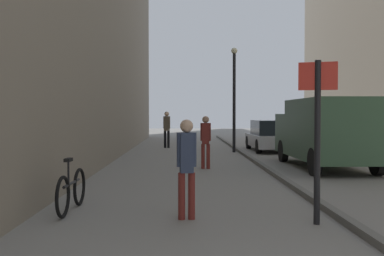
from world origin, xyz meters
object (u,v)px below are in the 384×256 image
object	(u,v)px
parked_car	(270,136)
lamp_post	(234,93)
pedestrian_main_foreground	(187,162)
pedestrian_far_crossing	(167,127)
pedestrian_mid_block	(206,138)
delivery_van	(325,131)
bicycle_leaning	(72,190)
street_sign_post	(317,127)

from	to	relation	value
parked_car	lamp_post	world-z (taller)	lamp_post
pedestrian_main_foreground	lamp_post	world-z (taller)	lamp_post
pedestrian_main_foreground	pedestrian_far_crossing	size ratio (longest dim) A/B	0.89
parked_car	pedestrian_mid_block	bearing A→B (deg)	-117.12
parked_car	delivery_van	bearing A→B (deg)	-86.75
bicycle_leaning	delivery_van	bearing A→B (deg)	45.99
pedestrian_far_crossing	lamp_post	size ratio (longest dim) A/B	0.39
pedestrian_main_foreground	delivery_van	size ratio (longest dim) A/B	0.31
pedestrian_mid_block	pedestrian_main_foreground	bearing A→B (deg)	-87.29
pedestrian_main_foreground	delivery_van	xyz separation A→B (m)	(4.53, 7.02, 0.25)
delivery_van	bicycle_leaning	world-z (taller)	delivery_van
delivery_van	lamp_post	distance (m)	6.60
lamp_post	delivery_van	bearing A→B (deg)	-69.36
pedestrian_mid_block	delivery_van	size ratio (longest dim) A/B	0.31
parked_car	bicycle_leaning	size ratio (longest dim) A/B	2.38
parked_car	street_sign_post	size ratio (longest dim) A/B	1.62
delivery_van	street_sign_post	size ratio (longest dim) A/B	2.09
pedestrian_main_foreground	pedestrian_far_crossing	xyz separation A→B (m)	(-0.90, 15.76, 0.12)
lamp_post	street_sign_post	bearing A→B (deg)	-90.87
parked_car	street_sign_post	xyz separation A→B (m)	(-2.01, -14.12, 0.83)
delivery_van	street_sign_post	xyz separation A→B (m)	(-2.47, -7.39, 0.34)
pedestrian_main_foreground	pedestrian_mid_block	bearing A→B (deg)	77.89
pedestrian_main_foreground	parked_car	bearing A→B (deg)	66.84
parked_car	bicycle_leaning	bearing A→B (deg)	-115.70
pedestrian_mid_block	parked_car	distance (m)	7.66
pedestrian_far_crossing	bicycle_leaning	xyz separation A→B (m)	(-1.16, -15.11, -0.70)
delivery_van	bicycle_leaning	distance (m)	9.21
pedestrian_far_crossing	lamp_post	distance (m)	4.49
pedestrian_far_crossing	lamp_post	bearing A→B (deg)	-21.44
lamp_post	parked_car	bearing A→B (deg)	21.79
parked_car	lamp_post	size ratio (longest dim) A/B	0.89
delivery_van	parked_car	distance (m)	6.77
pedestrian_mid_block	pedestrian_far_crossing	world-z (taller)	pedestrian_far_crossing
street_sign_post	lamp_post	xyz separation A→B (m)	(0.20, 13.40, 1.18)
pedestrian_far_crossing	lamp_post	world-z (taller)	lamp_post
pedestrian_mid_block	parked_car	size ratio (longest dim) A/B	0.40
lamp_post	bicycle_leaning	world-z (taller)	lamp_post
street_sign_post	bicycle_leaning	world-z (taller)	street_sign_post
delivery_van	pedestrian_mid_block	bearing A→B (deg)	-179.02
pedestrian_main_foreground	pedestrian_mid_block	distance (m)	6.94
parked_car	bicycle_leaning	xyz separation A→B (m)	(-6.14, -13.11, -0.33)
pedestrian_mid_block	bicycle_leaning	bearing A→B (deg)	-105.34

